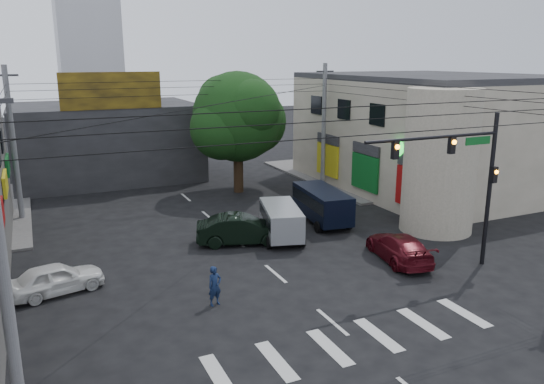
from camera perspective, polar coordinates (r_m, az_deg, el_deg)
ground at (r=22.81m, az=2.55°, el=-10.58°), size 160.00×160.00×0.00m
sidewalk_far_right at (r=46.60m, az=12.22°, el=2.16°), size 16.00×16.00×0.15m
building_right at (r=42.11m, az=16.57°, el=6.06°), size 14.00×18.00×8.00m
corner_column at (r=30.87m, az=17.62°, el=3.18°), size 4.00×4.00×8.00m
building_far at (r=45.20m, az=-17.42°, el=5.24°), size 14.00×10.00×6.00m
billboard at (r=39.93m, az=-16.92°, el=10.39°), size 7.00×0.30×2.60m
street_tree at (r=38.10m, az=-3.72°, el=8.04°), size 6.40×6.40×8.70m
traffic_gantry at (r=25.01m, az=19.96°, el=2.46°), size 7.10×0.35×7.20m
utility_pole_near_left at (r=14.78m, az=-27.06°, el=-7.04°), size 0.32×0.32×9.20m
utility_pole_far_left at (r=34.75m, az=-26.05°, el=4.58°), size 0.32×0.32×9.20m
utility_pole_far_right at (r=40.10m, az=5.59°, el=7.06°), size 0.32×0.32×9.20m
dark_sedan at (r=28.03m, az=-3.28°, el=-4.05°), size 4.41×5.70×1.56m
white_compact at (r=24.10m, az=-22.20°, el=-8.59°), size 3.18×4.48×1.30m
maroon_sedan at (r=26.51m, az=13.47°, el=-5.80°), size 3.60×5.28×1.33m
silver_minivan at (r=28.72m, az=0.98°, el=-3.31°), size 5.15×3.98×1.82m
navy_van at (r=31.66m, az=5.39°, el=-1.51°), size 5.47×3.10×2.01m
traffic_officer at (r=21.39m, az=-6.18°, el=-10.01°), size 0.78×0.68×1.62m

